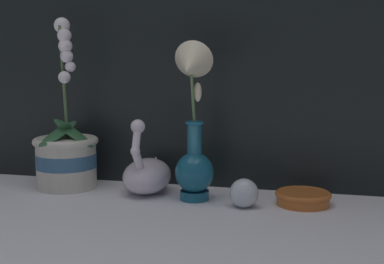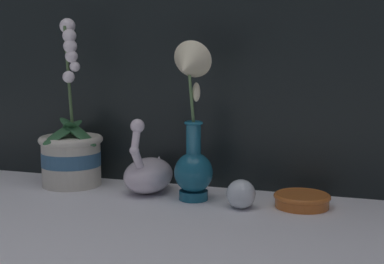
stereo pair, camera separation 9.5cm
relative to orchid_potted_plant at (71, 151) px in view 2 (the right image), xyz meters
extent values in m
plane|color=white|center=(0.30, -0.12, -0.09)|extent=(2.80, 2.80, 0.00)
cylinder|color=beige|center=(0.00, 0.00, -0.03)|extent=(0.15, 0.15, 0.13)
cylinder|color=#386689|center=(0.00, 0.00, -0.02)|extent=(0.15, 0.15, 0.04)
torus|color=beige|center=(0.00, 0.00, 0.03)|extent=(0.17, 0.17, 0.02)
cylinder|color=#4C6B3D|center=(0.00, 0.00, 0.18)|extent=(0.01, 0.03, 0.28)
ellipsoid|color=#2D6038|center=(0.03, -0.01, 0.05)|extent=(0.14, 0.08, 0.08)
ellipsoid|color=#2D6038|center=(-0.01, 0.02, 0.05)|extent=(0.10, 0.14, 0.07)
ellipsoid|color=#2D6038|center=(-0.01, -0.03, 0.05)|extent=(0.07, 0.14, 0.06)
sphere|color=white|center=(0.00, 0.01, 0.32)|extent=(0.04, 0.04, 0.04)
sphere|color=white|center=(0.01, -0.01, 0.30)|extent=(0.03, 0.03, 0.03)
sphere|color=white|center=(0.01, -0.01, 0.27)|extent=(0.03, 0.03, 0.03)
sphere|color=white|center=(0.02, -0.01, 0.25)|extent=(0.03, 0.03, 0.03)
sphere|color=white|center=(0.03, -0.01, 0.22)|extent=(0.03, 0.03, 0.03)
sphere|color=white|center=(0.02, -0.03, 0.19)|extent=(0.03, 0.03, 0.03)
ellipsoid|color=white|center=(0.22, -0.01, -0.05)|extent=(0.11, 0.16, 0.09)
cone|color=white|center=(0.22, 0.06, -0.03)|extent=(0.06, 0.07, 0.07)
cylinder|color=white|center=(0.22, -0.07, 0.00)|extent=(0.02, 0.05, 0.06)
sphere|color=white|center=(0.22, -0.09, 0.03)|extent=(0.02, 0.02, 0.02)
cylinder|color=white|center=(0.22, -0.08, 0.06)|extent=(0.02, 0.04, 0.06)
sphere|color=white|center=(0.22, -0.07, 0.08)|extent=(0.03, 0.03, 0.03)
cylinder|color=#195B75|center=(0.35, -0.04, -0.08)|extent=(0.07, 0.07, 0.02)
ellipsoid|color=#195B75|center=(0.35, -0.04, -0.02)|extent=(0.09, 0.09, 0.10)
cylinder|color=#195B75|center=(0.35, -0.04, 0.06)|extent=(0.03, 0.03, 0.07)
torus|color=#195B75|center=(0.35, -0.04, 0.09)|extent=(0.04, 0.04, 0.01)
cylinder|color=#567A47|center=(0.35, -0.05, 0.15)|extent=(0.01, 0.04, 0.11)
cone|color=beige|center=(0.35, -0.08, 0.23)|extent=(0.09, 0.10, 0.11)
ellipsoid|color=beige|center=(0.36, -0.05, 0.17)|extent=(0.02, 0.02, 0.04)
sphere|color=silver|center=(0.47, -0.07, -0.06)|extent=(0.07, 0.07, 0.07)
cylinder|color=#C66628|center=(0.60, -0.02, -0.08)|extent=(0.12, 0.12, 0.03)
torus|color=#C66628|center=(0.60, -0.02, -0.07)|extent=(0.13, 0.13, 0.01)
camera|label=1|loc=(0.64, -1.23, 0.24)|focal=50.00mm
camera|label=2|loc=(0.73, -1.21, 0.24)|focal=50.00mm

